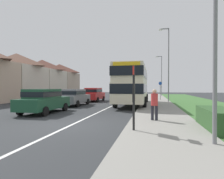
{
  "coord_description": "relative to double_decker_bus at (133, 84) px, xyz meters",
  "views": [
    {
      "loc": [
        3.68,
        -8.13,
        1.76
      ],
      "look_at": [
        0.74,
        5.64,
        1.6
      ],
      "focal_mm": 30.01,
      "sensor_mm": 36.0,
      "label": 1
    }
  ],
  "objects": [
    {
      "name": "roadside_hedge",
      "position": [
        4.46,
        -10.19,
        -1.69
      ],
      "size": [
        1.1,
        2.88,
        0.9
      ],
      "primitive_type": "cube",
      "color": "#2D5128",
      "rests_on": "ground_plane"
    },
    {
      "name": "street_lamp_mid",
      "position": [
        3.6,
        3.78,
        2.67
      ],
      "size": [
        1.14,
        0.2,
        8.49
      ],
      "color": "slate",
      "rests_on": "ground_plane"
    },
    {
      "name": "ground_plane",
      "position": [
        -1.84,
        -10.25,
        -2.14
      ],
      "size": [
        120.0,
        120.0,
        0.0
      ],
      "primitive_type": "plane",
      "color": "#2D3033"
    },
    {
      "name": "street_lamp_near",
      "position": [
        3.51,
        -12.47,
        1.8
      ],
      "size": [
        1.14,
        0.2,
        6.8
      ],
      "color": "slate",
      "rests_on": "ground_plane"
    },
    {
      "name": "cycle_route_sign",
      "position": [
        2.91,
        7.04,
        -0.71
      ],
      "size": [
        0.44,
        0.08,
        2.52
      ],
      "color": "slate",
      "rests_on": "ground_plane"
    },
    {
      "name": "pedestrian_at_stop",
      "position": [
        1.97,
        -8.8,
        -1.16
      ],
      "size": [
        0.34,
        0.34,
        1.67
      ],
      "color": "#23232D",
      "rests_on": "ground_plane"
    },
    {
      "name": "house_terrace_far_side",
      "position": [
        -17.27,
        8.25,
        1.19
      ],
      "size": [
        6.68,
        25.3,
        6.66
      ],
      "color": "#C1A88E",
      "rests_on": "ground_plane"
    },
    {
      "name": "double_decker_bus",
      "position": [
        0.0,
        0.0,
        0.0
      ],
      "size": [
        2.8,
        9.6,
        3.7
      ],
      "color": "beige",
      "rests_on": "ground_plane"
    },
    {
      "name": "parked_car_red",
      "position": [
        -5.35,
        4.23,
        -1.21
      ],
      "size": [
        1.93,
        4.45,
        1.69
      ],
      "color": "#B21E1E",
      "rests_on": "ground_plane"
    },
    {
      "name": "bus_stop_sign",
      "position": [
        1.16,
        -11.2,
        -0.6
      ],
      "size": [
        0.09,
        0.52,
        2.6
      ],
      "color": "black",
      "rests_on": "ground_plane"
    },
    {
      "name": "parked_car_dark_green",
      "position": [
        -5.38,
        -6.89,
        -1.23
      ],
      "size": [
        1.93,
        4.29,
        1.65
      ],
      "color": "#19472D",
      "rests_on": "ground_plane"
    },
    {
      "name": "pavement_near_side",
      "position": [
        2.36,
        -4.25,
        -2.08
      ],
      "size": [
        3.2,
        68.0,
        0.12
      ],
      "primitive_type": "cube",
      "color": "gray",
      "rests_on": "ground_plane"
    },
    {
      "name": "parked_car_grey",
      "position": [
        -5.49,
        -1.52,
        -1.26
      ],
      "size": [
        1.88,
        4.38,
        1.58
      ],
      "color": "slate",
      "rests_on": "ground_plane"
    },
    {
      "name": "grass_verge_seaward",
      "position": [
        6.66,
        -4.25,
        -2.1
      ],
      "size": [
        6.0,
        68.0,
        0.08
      ],
      "primitive_type": "cube",
      "color": "#3D6B33",
      "rests_on": "ground_plane"
    },
    {
      "name": "street_lamp_far",
      "position": [
        3.55,
        19.04,
        2.32
      ],
      "size": [
        1.14,
        0.2,
        7.81
      ],
      "color": "slate",
      "rests_on": "ground_plane"
    },
    {
      "name": "lane_marking_centre",
      "position": [
        -1.84,
        -2.25,
        -2.14
      ],
      "size": [
        0.14,
        60.0,
        0.01
      ],
      "primitive_type": "cube",
      "color": "silver",
      "rests_on": "ground_plane"
    }
  ]
}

